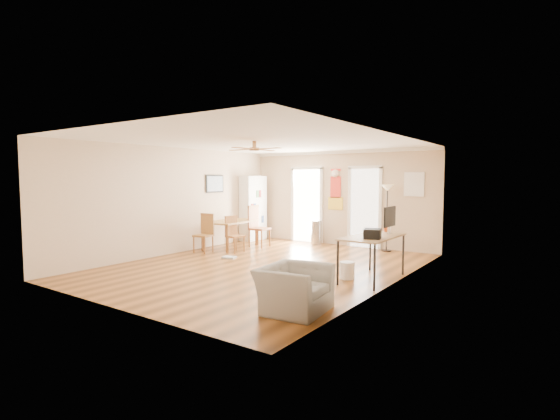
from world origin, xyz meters
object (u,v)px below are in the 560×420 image
Objects in this scene: bookshelf at (253,208)px; torchiere_lamp at (387,218)px; dining_table at (231,234)px; armchair at (294,289)px; computer_desk at (372,258)px; wastebasket_b at (303,271)px; dining_chair_right_a at (260,226)px; dining_chair_near at (203,233)px; trash_can at (316,232)px; wastebasket_a at (347,270)px; printer at (372,234)px; dining_chair_right_b at (235,234)px.

bookshelf is 1.13× the size of torchiere_lamp.
armchair is at bearing -39.48° from dining_table.
torchiere_lamp is at bearing 105.98° from computer_desk.
computer_desk reaches higher than wastebasket_b.
bookshelf is at bearing 43.65° from dining_chair_right_a.
torchiere_lamp reaches higher than dining_chair_right_a.
computer_desk is (4.55, -0.25, -0.08)m from dining_chair_near.
computer_desk is at bearing -10.78° from bookshelf.
wastebasket_b is (1.89, -3.76, -0.17)m from trash_can.
bookshelf is 4.02m from torchiere_lamp.
bookshelf is 5.35m from wastebasket_a.
dining_chair_right_a is at bearing 151.13° from wastebasket_a.
bookshelf is 2.45m from dining_chair_near.
wastebasket_b is at bearing -92.32° from torchiere_lamp.
computer_desk is (0.87, -3.04, -0.44)m from torchiere_lamp.
dining_table is 2.17× the size of trash_can.
wastebasket_b is at bearing 21.82° from armchair.
computer_desk is 0.59m from printer.
dining_chair_right_b is at bearing 149.08° from printer.
printer is (4.99, -2.94, -0.07)m from bookshelf.
wastebasket_b is (2.90, -2.48, -0.39)m from dining_chair_right_a.
wastebasket_a is at bearing -81.67° from torchiere_lamp.
computer_desk is at bearing -116.67° from dining_chair_right_a.
trash_can is 4.21m from wastebasket_b.
torchiere_lamp is (3.61, 1.83, 0.48)m from dining_table.
dining_chair_right_a is 4.05m from wastebasket_a.
bookshelf is 1.73× the size of dining_chair_right_a.
dining_table is at bearing 164.97° from computer_desk.
trash_can is 4.10m from wastebasket_a.
computer_desk is 4.75× the size of wastebasket_a.
wastebasket_a is (0.47, -3.24, -0.69)m from torchiere_lamp.
dining_chair_right_b is 2.85× the size of wastebasket_a.
printer reaches higher than wastebasket_b.
printer is at bearing -73.44° from torchiere_lamp.
dining_chair_right_a is 1.01m from dining_chair_right_b.
computer_desk is at bearing 36.03° from wastebasket_b.
torchiere_lamp reaches higher than dining_chair_near.
dining_table is at bearing -57.16° from bookshelf.
dining_chair_near is 3.23m from trash_can.
dining_chair_right_b is at bearing 152.96° from wastebasket_b.
wastebasket_b is at bearing -175.64° from printer.
printer is (4.05, -2.05, 0.34)m from dining_chair_right_a.
dining_chair_near is (-0.63, -1.49, -0.07)m from dining_chair_right_a.
dining_chair_near is (-0.08, -0.95, 0.12)m from dining_table.
dining_chair_right_b is (0.00, -1.00, -0.10)m from dining_chair_right_a.
dining_chair_right_a is 1.14× the size of armchair.
printer is 1.42m from wastebasket_b.
dining_chair_right_a is 1.23× the size of dining_chair_right_b.
dining_chair_right_a is at bearing -25.93° from bookshelf.
wastebasket_b is (-1.02, -0.74, -0.24)m from computer_desk.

